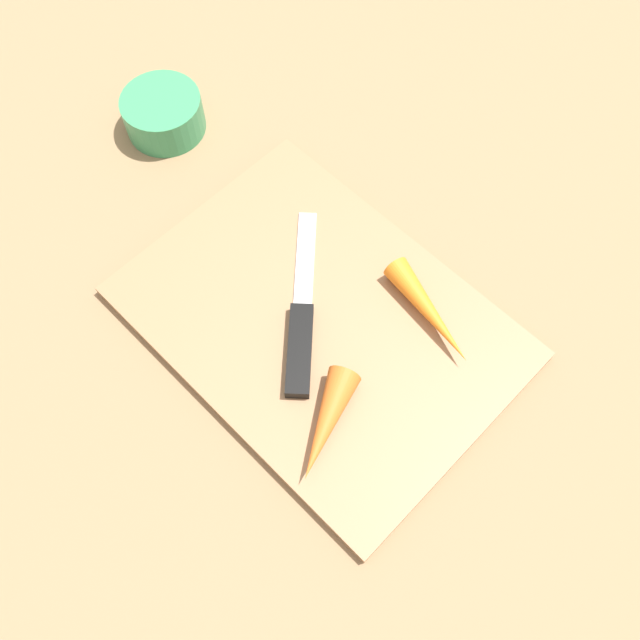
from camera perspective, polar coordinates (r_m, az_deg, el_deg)
The scene contains 6 objects.
ground_plane at distance 0.67m, azimuth 0.00°, elevation -0.44°, with size 1.40×1.40×0.00m, color #8C6D4C.
cutting_board at distance 0.67m, azimuth 0.00°, elevation -0.22°, with size 0.36×0.26×0.01m, color #99704C.
knife at distance 0.65m, azimuth -1.61°, elevation -1.42°, with size 0.15×0.16×0.01m.
carrot_long at distance 0.66m, azimuth 8.96°, elevation 0.66°, with size 0.03×0.03×0.12m, color orange.
carrot_short at distance 0.61m, azimuth 0.46°, elevation -8.59°, with size 0.03×0.03×0.10m, color orange.
small_bowl at distance 0.81m, azimuth -12.71°, elevation 16.16°, with size 0.09×0.09×0.04m, color #388C59.
Camera 1 is at (0.20, -0.20, 0.61)m, focal length 39.02 mm.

